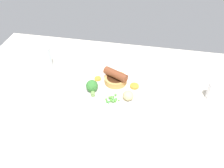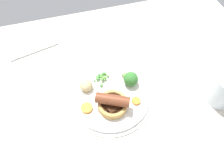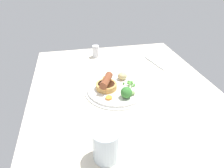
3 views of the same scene
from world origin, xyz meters
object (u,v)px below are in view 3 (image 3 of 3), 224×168
object	(u,v)px
fork	(154,63)
dinner_plate	(117,89)
carrot_slice_4	(109,98)
drinking_glass	(106,145)
sausage_pudding	(106,84)
carrot_slice_0	(106,78)
pea_pile	(130,83)
salt_shaker	(96,51)
broccoli_floret_near	(127,93)
potato_chunk_1	(122,76)

from	to	relation	value
fork	dinner_plate	bearing A→B (deg)	116.99
carrot_slice_4	drinking_glass	world-z (taller)	drinking_glass
fork	carrot_slice_4	bearing A→B (deg)	120.08
sausage_pudding	carrot_slice_0	distance (cm)	7.94
pea_pile	fork	bearing A→B (deg)	-43.91
sausage_pudding	salt_shaker	distance (cm)	36.27
pea_pile	broccoli_floret_near	size ratio (longest dim) A/B	0.89
pea_pile	sausage_pudding	bearing A→B (deg)	93.87
sausage_pudding	fork	world-z (taller)	sausage_pudding
carrot_slice_0	salt_shaker	world-z (taller)	salt_shaker
drinking_glass	carrot_slice_4	bearing A→B (deg)	-12.61
broccoli_floret_near	carrot_slice_4	bearing A→B (deg)	-23.33
potato_chunk_1	fork	distance (cm)	26.71
sausage_pudding	potato_chunk_1	distance (cm)	10.52
dinner_plate	fork	bearing A→B (deg)	-50.19
salt_shaker	fork	bearing A→B (deg)	-116.71
dinner_plate	carrot_slice_0	distance (cm)	8.67
dinner_plate	drinking_glass	distance (cm)	34.14
drinking_glass	broccoli_floret_near	bearing A→B (deg)	-27.05
drinking_glass	fork	bearing A→B (deg)	-34.06
carrot_slice_4	carrot_slice_0	bearing A→B (deg)	-6.82
pea_pile	carrot_slice_4	bearing A→B (deg)	126.22
salt_shaker	dinner_plate	bearing A→B (deg)	-174.07
potato_chunk_1	carrot_slice_4	bearing A→B (deg)	146.70
potato_chunk_1	drinking_glass	bearing A→B (deg)	159.46
sausage_pudding	broccoli_floret_near	bearing A→B (deg)	66.51
fork	drinking_glass	distance (cm)	65.22
fork	sausage_pudding	bearing A→B (deg)	112.16
dinner_plate	sausage_pudding	size ratio (longest dim) A/B	2.68
potato_chunk_1	dinner_plate	bearing A→B (deg)	148.05
carrot_slice_0	fork	xyz separation A→B (cm)	(13.63, -28.98, -1.53)
sausage_pudding	dinner_plate	bearing A→B (deg)	110.47
sausage_pudding	potato_chunk_1	xyz separation A→B (cm)	(6.19, -8.49, -0.50)
salt_shaker	potato_chunk_1	bearing A→B (deg)	-165.22
dinner_plate	fork	size ratio (longest dim) A/B	1.51
sausage_pudding	carrot_slice_0	world-z (taller)	sausage_pudding
pea_pile	drinking_glass	distance (cm)	37.38
sausage_pudding	drinking_glass	world-z (taller)	drinking_glass
sausage_pudding	potato_chunk_1	world-z (taller)	sausage_pudding
sausage_pudding	pea_pile	distance (cm)	10.70
carrot_slice_0	carrot_slice_4	distance (cm)	15.07
sausage_pudding	pea_pile	bearing A→B (deg)	119.89
sausage_pudding	fork	size ratio (longest dim) A/B	0.56
broccoli_floret_near	carrot_slice_4	xyz separation A→B (cm)	(0.44, 7.04, -1.82)
broccoli_floret_near	carrot_slice_4	world-z (taller)	broccoli_floret_near
pea_pile	potato_chunk_1	size ratio (longest dim) A/B	1.27
carrot_slice_0	drinking_glass	size ratio (longest dim) A/B	0.36
fork	salt_shaker	bearing A→B (deg)	50.46
sausage_pudding	carrot_slice_0	bearing A→B (deg)	-164.30
pea_pile	carrot_slice_0	world-z (taller)	pea_pile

